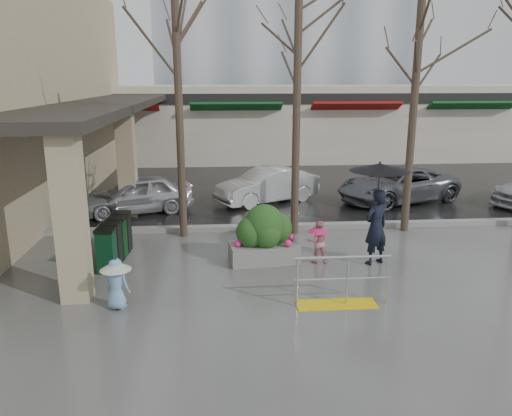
{
  "coord_description": "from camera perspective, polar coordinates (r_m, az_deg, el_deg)",
  "views": [
    {
      "loc": [
        -1.03,
        -10.18,
        4.37
      ],
      "look_at": [
        -0.08,
        1.59,
        1.3
      ],
      "focal_mm": 35.0,
      "sensor_mm": 36.0,
      "label": 1
    }
  ],
  "objects": [
    {
      "name": "tree_midwest",
      "position": [
        13.98,
        4.82,
        18.07
      ],
      "size": [
        3.2,
        3.2,
        7.0
      ],
      "color": "#382B21",
      "rests_on": "ground"
    },
    {
      "name": "curb",
      "position": [
        14.85,
        -0.43,
        -2.23
      ],
      "size": [
        120.0,
        0.3,
        0.15
      ],
      "primitive_type": "cube",
      "color": "gray",
      "rests_on": "ground"
    },
    {
      "name": "car_b",
      "position": [
        18.03,
        1.28,
        2.61
      ],
      "size": [
        4.01,
        2.96,
        1.26
      ],
      "primitive_type": "imported",
      "rotation": [
        0.0,
        0.0,
        -1.09
      ],
      "color": "silver",
      "rests_on": "ground"
    },
    {
      "name": "canopy_slab",
      "position": [
        18.58,
        -16.67,
        11.69
      ],
      "size": [
        2.8,
        18.0,
        0.25
      ],
      "primitive_type": "cube",
      "color": "#2D2823",
      "rests_on": "pillar_front"
    },
    {
      "name": "street_asphalt",
      "position": [
        32.49,
        -2.77,
        6.84
      ],
      "size": [
        120.0,
        36.0,
        0.01
      ],
      "primitive_type": "cube",
      "color": "black",
      "rests_on": "ground"
    },
    {
      "name": "car_a",
      "position": [
        17.06,
        -13.53,
        1.5
      ],
      "size": [
        3.98,
        2.59,
        1.26
      ],
      "primitive_type": "imported",
      "rotation": [
        0.0,
        0.0,
        -1.25
      ],
      "color": "#BCBCC2",
      "rests_on": "ground"
    },
    {
      "name": "planter",
      "position": [
        12.14,
        0.95,
        -3.05
      ],
      "size": [
        1.74,
        1.03,
        1.45
      ],
      "rotation": [
        0.0,
        0.0,
        0.11
      ],
      "color": "slate",
      "rests_on": "ground"
    },
    {
      "name": "tree_west",
      "position": [
        13.83,
        -9.04,
        17.37
      ],
      "size": [
        3.2,
        3.2,
        6.8
      ],
      "color": "#382B21",
      "rests_on": "ground"
    },
    {
      "name": "pillar_back",
      "position": [
        16.64,
        -14.54,
        5.05
      ],
      "size": [
        0.55,
        0.55,
        3.5
      ],
      "primitive_type": "cube",
      "color": "tan",
      "rests_on": "ground"
    },
    {
      "name": "handrail",
      "position": [
        10.11,
        9.57,
        -8.91
      ],
      "size": [
        1.9,
        0.5,
        1.03
      ],
      "color": "yellow",
      "rests_on": "ground"
    },
    {
      "name": "tree_mideast",
      "position": [
        14.85,
        17.96,
        15.8
      ],
      "size": [
        3.2,
        3.2,
        6.5
      ],
      "color": "#382B21",
      "rests_on": "ground"
    },
    {
      "name": "ground",
      "position": [
        11.12,
        1.09,
        -8.56
      ],
      "size": [
        120.0,
        120.0,
        0.0
      ],
      "primitive_type": "plane",
      "color": "#51514F",
      "rests_on": "ground"
    },
    {
      "name": "woman",
      "position": [
        12.14,
        13.72,
        0.5
      ],
      "size": [
        1.43,
        1.43,
        2.51
      ],
      "rotation": [
        0.0,
        0.0,
        3.58
      ],
      "color": "black",
      "rests_on": "ground"
    },
    {
      "name": "storefront_row",
      "position": [
        28.4,
        1.57,
        9.82
      ],
      "size": [
        34.0,
        6.74,
        4.0
      ],
      "color": "beige",
      "rests_on": "ground"
    },
    {
      "name": "child_pink",
      "position": [
        12.21,
        7.1,
        -3.57
      ],
      "size": [
        0.53,
        0.52,
        1.06
      ],
      "rotation": [
        0.0,
        0.0,
        3.11
      ],
      "color": "#D4818B",
      "rests_on": "ground"
    },
    {
      "name": "car_c",
      "position": [
        18.84,
        15.88,
        2.57
      ],
      "size": [
        4.98,
        3.55,
        1.26
      ],
      "primitive_type": "imported",
      "rotation": [
        0.0,
        0.0,
        -1.21
      ],
      "color": "slate",
      "rests_on": "ground"
    },
    {
      "name": "pillar_front",
      "position": [
        10.43,
        -20.43,
        -0.91
      ],
      "size": [
        0.55,
        0.55,
        3.5
      ],
      "primitive_type": "cube",
      "color": "tan",
      "rests_on": "ground"
    },
    {
      "name": "news_boxes",
      "position": [
        12.72,
        -15.82,
        -3.59
      ],
      "size": [
        0.56,
        1.9,
        1.05
      ],
      "rotation": [
        0.0,
        0.0,
        -0.07
      ],
      "color": "#0D3C21",
      "rests_on": "ground"
    },
    {
      "name": "child_blue",
      "position": [
        10.09,
        -15.66,
        -7.79
      ],
      "size": [
        0.61,
        0.61,
        1.03
      ],
      "rotation": [
        0.0,
        0.0,
        2.76
      ],
      "color": "#76A5D2",
      "rests_on": "ground"
    }
  ]
}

